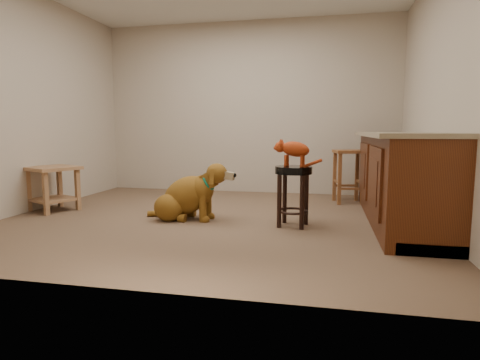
% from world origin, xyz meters
% --- Properties ---
extents(floor, '(4.50, 4.00, 0.01)m').
position_xyz_m(floor, '(0.00, 0.00, 0.00)').
color(floor, brown).
rests_on(floor, ground).
extents(room_shell, '(4.54, 4.04, 2.62)m').
position_xyz_m(room_shell, '(0.00, 0.00, 1.68)').
color(room_shell, '#B6A793').
rests_on(room_shell, ground).
extents(cabinet_run, '(0.70, 2.56, 0.94)m').
position_xyz_m(cabinet_run, '(1.94, 0.30, 0.44)').
color(cabinet_run, '#4E220D').
rests_on(cabinet_run, ground).
extents(padded_stool, '(0.37, 0.37, 0.61)m').
position_xyz_m(padded_stool, '(0.87, -0.14, 0.43)').
color(padded_stool, black).
rests_on(padded_stool, ground).
extents(wood_stool, '(0.44, 0.44, 0.70)m').
position_xyz_m(wood_stool, '(1.49, 1.33, 0.37)').
color(wood_stool, brown).
rests_on(wood_stool, ground).
extents(side_table, '(0.68, 0.68, 0.53)m').
position_xyz_m(side_table, '(-2.00, 0.04, 0.35)').
color(side_table, '#966A45').
rests_on(side_table, ground).
extents(golden_retriever, '(1.04, 0.52, 0.66)m').
position_xyz_m(golden_retriever, '(-0.27, -0.07, 0.25)').
color(golden_retriever, brown).
rests_on(golden_retriever, ground).
extents(tabby_kitten, '(0.49, 0.18, 0.30)m').
position_xyz_m(tabby_kitten, '(0.86, -0.14, 0.77)').
color(tabby_kitten, '#942E0E').
rests_on(tabby_kitten, padded_stool).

